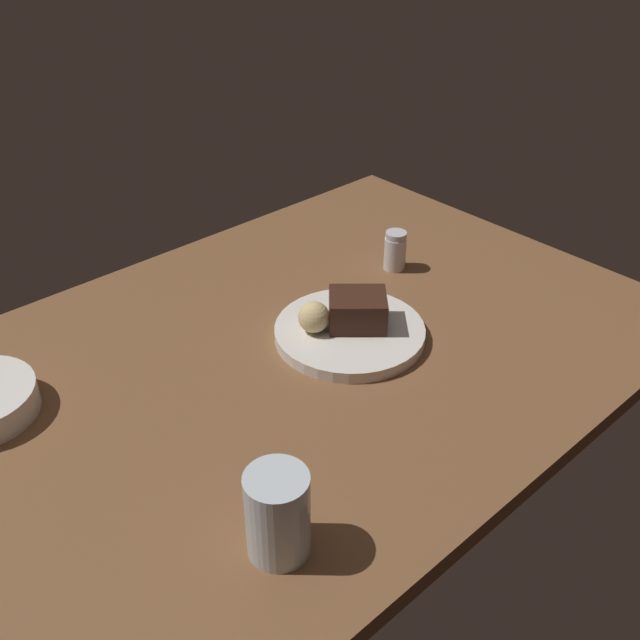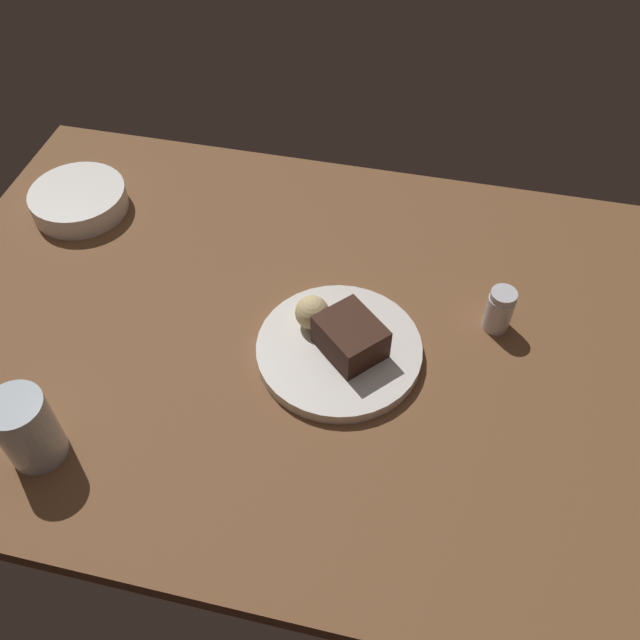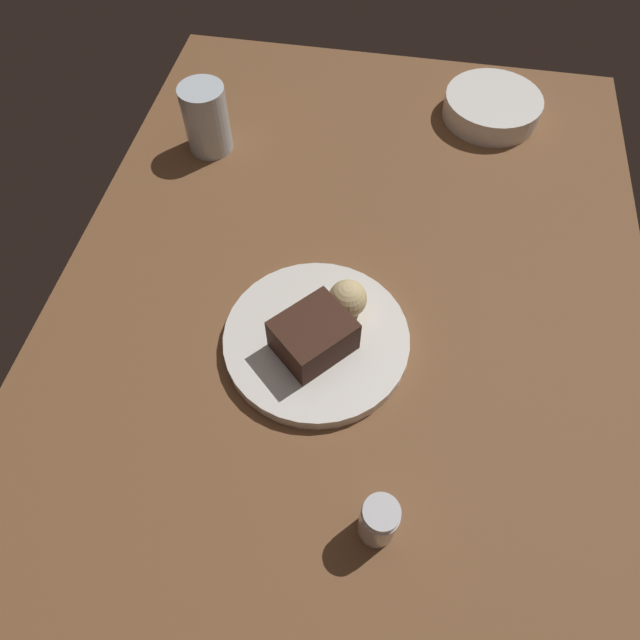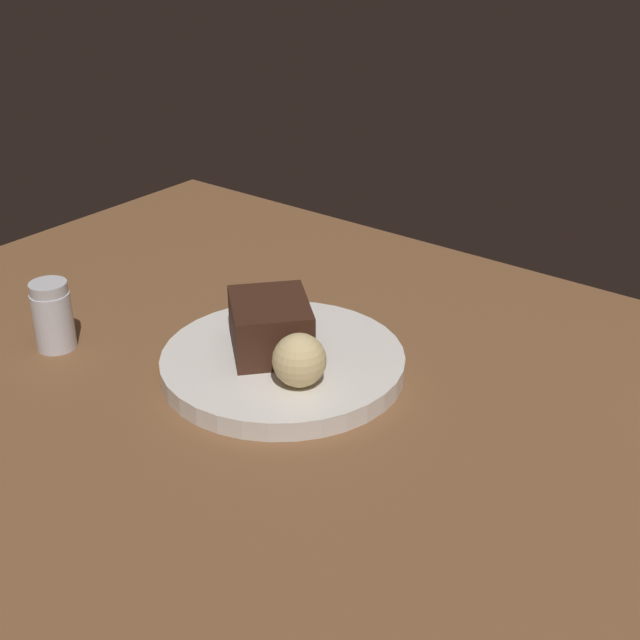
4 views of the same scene
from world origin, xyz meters
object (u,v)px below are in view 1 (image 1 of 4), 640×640
(bread_roll, at_px, (313,316))
(water_glass, at_px, (278,514))
(chocolate_cake_slice, at_px, (358,310))
(salt_shaker, at_px, (395,251))
(dessert_plate, at_px, (350,332))

(bread_roll, bearing_deg, water_glass, -137.29)
(chocolate_cake_slice, height_order, salt_shaker, salt_shaker)
(dessert_plate, height_order, water_glass, water_glass)
(dessert_plate, relative_size, salt_shaker, 3.27)
(dessert_plate, distance_m, water_glass, 0.44)
(dessert_plate, bearing_deg, chocolate_cake_slice, -2.99)
(dessert_plate, bearing_deg, salt_shaker, 25.70)
(dessert_plate, xyz_separation_m, salt_shaker, (0.22, 0.11, 0.03))
(dessert_plate, xyz_separation_m, water_glass, (-0.36, -0.25, 0.05))
(bread_roll, bearing_deg, chocolate_cake_slice, -29.58)
(dessert_plate, xyz_separation_m, bread_roll, (-0.05, 0.04, 0.04))
(chocolate_cake_slice, distance_m, water_glass, 0.45)
(salt_shaker, bearing_deg, water_glass, -148.47)
(bread_roll, height_order, salt_shaker, salt_shaker)
(dessert_plate, distance_m, bread_roll, 0.07)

